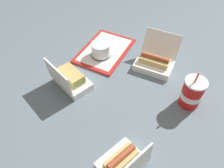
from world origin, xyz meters
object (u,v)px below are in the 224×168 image
cake_container (101,50)px  plastic_fork (121,46)px  clamshell_hotdog_corner (122,163)px  soda_cup_front (192,93)px  clamshell_hotdog_front (155,62)px  clamshell_sandwich_back (71,79)px  food_tray (105,51)px  ketchup_cup (107,43)px

cake_container → plastic_fork: cake_container is taller
clamshell_hotdog_corner → soda_cup_front: size_ratio=1.01×
plastic_fork → clamshell_hotdog_front: (0.12, 0.23, 0.03)m
plastic_fork → clamshell_sandwich_back: (0.38, -0.17, 0.03)m
food_tray → clamshell_hotdog_front: 0.32m
food_tray → plastic_fork: 0.11m
ketchup_cup → plastic_fork: size_ratio=0.36×
ketchup_cup → clamshell_sandwich_back: bearing=-13.4°
plastic_fork → food_tray: bearing=-34.5°
food_tray → plastic_fork: size_ratio=3.76×
cake_container → ketchup_cup: (-0.10, 0.01, -0.03)m
cake_container → ketchup_cup: cake_container is taller
food_tray → clamshell_hotdog_front: bearing=79.5°
clamshell_hotdog_corner → clamshell_sandwich_back: bearing=-134.2°
plastic_fork → clamshell_sandwich_back: clamshell_sandwich_back is taller
soda_cup_front → clamshell_sandwich_back: bearing=-85.8°
food_tray → clamshell_hotdog_front: clamshell_hotdog_front is taller
food_tray → cake_container: size_ratio=3.60×
ketchup_cup → food_tray: bearing=-2.4°
cake_container → clamshell_hotdog_front: size_ratio=0.48×
plastic_fork → soda_cup_front: (0.34, 0.43, 0.06)m
cake_container → ketchup_cup: bearing=175.4°
plastic_fork → clamshell_hotdog_front: 0.26m
cake_container → clamshell_hotdog_corner: 0.68m
clamshell_hotdog_front → ketchup_cup: bearing=-109.2°
ketchup_cup → clamshell_hotdog_front: 0.33m
food_tray → clamshell_sandwich_back: (0.32, -0.09, 0.04)m
food_tray → soda_cup_front: soda_cup_front is taller
plastic_fork → clamshell_hotdog_corner: bearing=33.7°
plastic_fork → clamshell_sandwich_back: bearing=-5.1°
clamshell_sandwich_back → cake_container: bearing=163.2°
clamshell_sandwich_back → ketchup_cup: bearing=166.6°
cake_container → clamshell_hotdog_corner: clamshell_hotdog_corner is taller
food_tray → ketchup_cup: ketchup_cup is taller
ketchup_cup → soda_cup_front: (0.33, 0.51, 0.05)m
clamshell_sandwich_back → clamshell_hotdog_front: (-0.26, 0.40, -0.00)m
food_tray → ketchup_cup: (-0.05, 0.00, 0.02)m
plastic_fork → clamshell_hotdog_corner: (0.74, 0.19, 0.03)m
clamshell_hotdog_front → food_tray: bearing=-100.5°
ketchup_cup → clamshell_hotdog_front: clamshell_hotdog_front is taller
ketchup_cup → clamshell_hotdog_corner: size_ratio=0.18×
food_tray → plastic_fork: (-0.06, 0.09, 0.01)m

